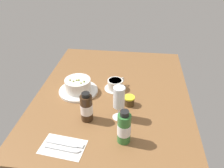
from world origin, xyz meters
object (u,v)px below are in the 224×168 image
object	(u,v)px
wine_glass	(119,99)
sauce_bottle_brown	(87,108)
sauce_bottle_green	(124,128)
porridge_bowl	(78,86)
jam_jar	(129,101)
coffee_cup	(115,84)
cutlery_setting	(64,147)

from	to	relation	value
wine_glass	sauce_bottle_brown	world-z (taller)	wine_glass
wine_glass	sauce_bottle_green	world-z (taller)	wine_glass
porridge_bowl	jam_jar	world-z (taller)	porridge_bowl
jam_jar	coffee_cup	bearing A→B (deg)	-148.02
sauce_bottle_green	jam_jar	bearing A→B (deg)	178.13
porridge_bowl	wine_glass	xyz separation A→B (cm)	(19.08, 24.61, 7.22)
porridge_bowl	sauce_bottle_green	distance (cm)	44.29
jam_jar	wine_glass	bearing A→B (deg)	-22.73
coffee_cup	porridge_bowl	bearing A→B (deg)	-74.48
jam_jar	sauce_bottle_brown	bearing A→B (deg)	-54.37
porridge_bowl	jam_jar	bearing A→B (deg)	73.76
porridge_bowl	coffee_cup	bearing A→B (deg)	105.52
coffee_cup	jam_jar	xyz separation A→B (cm)	(14.09, 8.80, -0.30)
wine_glass	sauce_bottle_brown	size ratio (longest dim) A/B	1.14
cutlery_setting	coffee_cup	size ratio (longest dim) A/B	1.60
jam_jar	sauce_bottle_brown	size ratio (longest dim) A/B	0.37
coffee_cup	sauce_bottle_brown	bearing A→B (deg)	-20.46
cutlery_setting	wine_glass	world-z (taller)	wine_glass
cutlery_setting	sauce_bottle_green	world-z (taller)	sauce_bottle_green
wine_glass	jam_jar	size ratio (longest dim) A/B	3.06
coffee_cup	cutlery_setting	bearing A→B (deg)	-19.43
cutlery_setting	sauce_bottle_brown	xyz separation A→B (cm)	(-18.53, 5.97, 6.63)
coffee_cup	wine_glass	bearing A→B (deg)	9.99
coffee_cup	jam_jar	bearing A→B (deg)	31.98
cutlery_setting	sauce_bottle_green	bearing A→B (deg)	105.59
porridge_bowl	jam_jar	size ratio (longest dim) A/B	3.87
wine_glass	sauce_bottle_green	xyz separation A→B (cm)	(14.88, 3.62, -3.83)
jam_jar	sauce_bottle_green	xyz separation A→B (cm)	(25.49, -0.83, 4.75)
wine_glass	sauce_bottle_brown	xyz separation A→B (cm)	(3.14, -14.74, -4.20)
cutlery_setting	porridge_bowl	bearing A→B (deg)	-174.54
cutlery_setting	wine_glass	bearing A→B (deg)	136.29
sauce_bottle_brown	sauce_bottle_green	world-z (taller)	sauce_bottle_green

